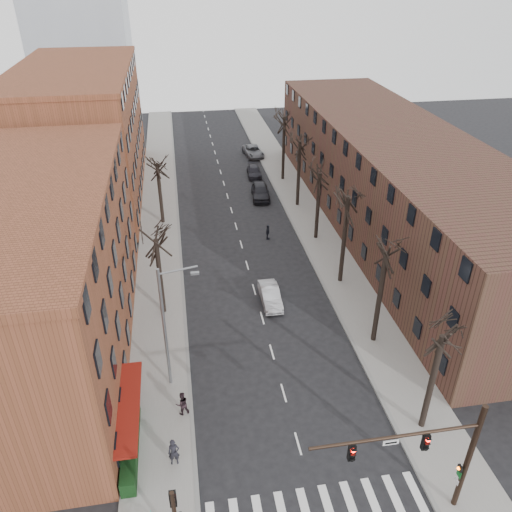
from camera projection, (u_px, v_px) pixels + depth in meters
name	position (u px, v px, depth m)	size (l,w,h in m)	color
ground	(316.00, 508.00, 25.56)	(160.00, 160.00, 0.00)	black
sidewalk_left	(159.00, 219.00, 54.12)	(4.00, 90.00, 0.15)	gray
sidewalk_right	(303.00, 208.00, 56.36)	(4.00, 90.00, 0.15)	gray
building_left_near	(28.00, 279.00, 33.00)	(12.00, 26.00, 12.00)	brown
building_left_far	(83.00, 135.00, 57.11)	(12.00, 28.00, 14.00)	brown
building_right	(393.00, 180.00, 50.73)	(12.00, 50.00, 10.00)	#452720
awning_left	(135.00, 437.00, 29.34)	(1.20, 7.00, 0.15)	maroon
hedge	(131.00, 444.00, 28.15)	(0.80, 6.00, 1.00)	#123414
tree_right_a	(421.00, 426.00, 30.03)	(5.20, 5.20, 10.00)	black
tree_right_b	(373.00, 341.00, 36.82)	(5.20, 5.20, 10.80)	black
tree_right_c	(340.00, 282.00, 43.61)	(5.20, 5.20, 11.60)	black
tree_right_d	(316.00, 238.00, 50.40)	(5.20, 5.20, 10.00)	black
tree_right_e	(297.00, 205.00, 57.19)	(5.20, 5.20, 10.80)	black
tree_right_f	(283.00, 180.00, 63.99)	(5.20, 5.20, 11.60)	black
tree_left_a	(164.00, 312.00, 39.78)	(5.20, 5.20, 9.50)	black
tree_left_b	(163.00, 223.00, 53.36)	(5.20, 5.20, 9.50)	black
signal_mast_arm	(441.00, 453.00, 23.24)	(8.14, 0.30, 7.20)	black
streetlight	(167.00, 324.00, 30.51)	(2.45, 0.22, 9.03)	slate
silver_sedan	(270.00, 296.00, 40.59)	(1.45, 4.15, 1.37)	#B1B3B9
parked_car_near	(260.00, 191.00, 58.62)	(2.00, 4.98, 1.70)	black
parked_car_mid	(254.00, 172.00, 64.74)	(1.72, 4.23, 1.23)	black
parked_car_far	(253.00, 151.00, 71.37)	(2.34, 5.08, 1.41)	slate
pedestrian_a	(174.00, 452.00, 27.24)	(0.63, 0.42, 1.74)	black
pedestrian_b	(182.00, 403.00, 30.31)	(0.80, 0.62, 1.64)	black
pedestrian_crossing	(268.00, 232.00, 49.87)	(0.92, 0.38, 1.56)	black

